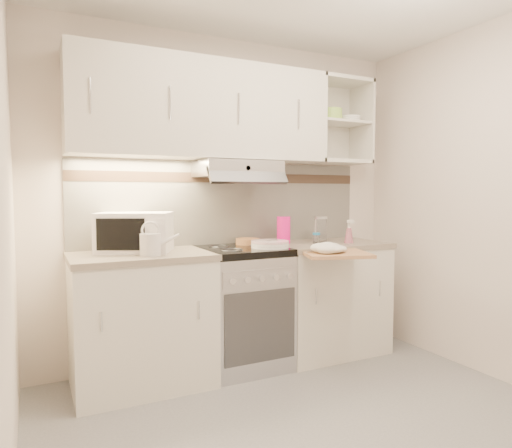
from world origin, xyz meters
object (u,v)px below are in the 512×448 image
pink_pitcher (284,230)px  electric_range (243,307)px  spray_bottle (349,233)px  glass_jar (320,229)px  watering_can (152,243)px  cutting_board (335,254)px  plate_stack (270,244)px  microwave (135,232)px

pink_pitcher → electric_range: bearing=168.6°
spray_bottle → glass_jar: bearing=135.8°
watering_can → spray_bottle: watering_can is taller
watering_can → cutting_board: bearing=-6.4°
pink_pitcher → spray_bottle: pink_pitcher is taller
watering_can → glass_jar: size_ratio=1.24×
electric_range → pink_pitcher: pink_pitcher is taller
plate_stack → cutting_board: (0.36, -0.32, -0.05)m
electric_range → watering_can: watering_can is taller
plate_stack → spray_bottle: spray_bottle is taller
electric_range → plate_stack: bearing=-33.1°
pink_pitcher → cutting_board: size_ratio=0.48×
electric_range → pink_pitcher: 0.69m
plate_stack → glass_jar: 0.57m
microwave → spray_bottle: microwave is taller
pink_pitcher → glass_jar: 0.32m
pink_pitcher → glass_jar: pink_pitcher is taller
plate_stack → glass_jar: bearing=15.4°
cutting_board → electric_range: bearing=159.0°
electric_range → watering_can: size_ratio=3.45×
microwave → cutting_board: bearing=2.1°
watering_can → spray_bottle: 1.59m
plate_stack → electric_range: bearing=146.9°
pink_pitcher → cutting_board: (0.13, -0.52, -0.14)m
watering_can → pink_pitcher: bearing=18.5°
electric_range → spray_bottle: size_ratio=4.55×
electric_range → cutting_board: 0.80m
microwave → electric_range: bearing=16.8°
watering_can → cutting_board: size_ratio=0.58×
plate_stack → microwave: bearing=167.0°
electric_range → glass_jar: 0.91m
watering_can → glass_jar: watering_can is taller
spray_bottle → cutting_board: spray_bottle is taller
spray_bottle → cutting_board: size_ratio=0.44×
cutting_board → pink_pitcher: bearing=121.7°
glass_jar → electric_range: bearing=-176.8°
watering_can → pink_pitcher: size_ratio=1.21×
microwave → cutting_board: 1.40m
pink_pitcher → spray_bottle: bearing=-47.6°
cutting_board → plate_stack: bearing=156.4°
cutting_board → spray_bottle: bearing=59.2°
plate_stack → watering_can: bearing=-177.7°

